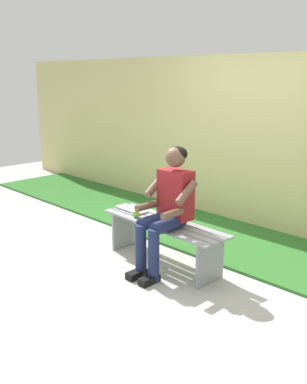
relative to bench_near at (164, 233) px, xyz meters
name	(u,v)px	position (x,y,z in m)	size (l,w,h in m)	color
ground_plane	(30,263)	(1.04, 1.00, -0.37)	(10.00, 7.00, 0.04)	#B2B2AD
grass_strip	(241,230)	(0.00, -1.45, -0.33)	(9.00, 2.18, 0.03)	#2D6B28
brick_wall	(230,139)	(0.50, -1.81, 0.76)	(9.50, 0.24, 2.21)	#D1C684
bench_near	(164,233)	(0.00, 0.00, 0.00)	(1.54, 0.48, 0.46)	gray
person_seated	(167,205)	(-0.14, 0.10, 0.36)	(0.50, 0.69, 1.27)	maroon
apple	(136,214)	(0.32, 0.10, 0.16)	(0.08, 0.08, 0.08)	#72B738
book_open	(131,209)	(0.54, -0.03, 0.13)	(0.42, 0.18, 0.02)	white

